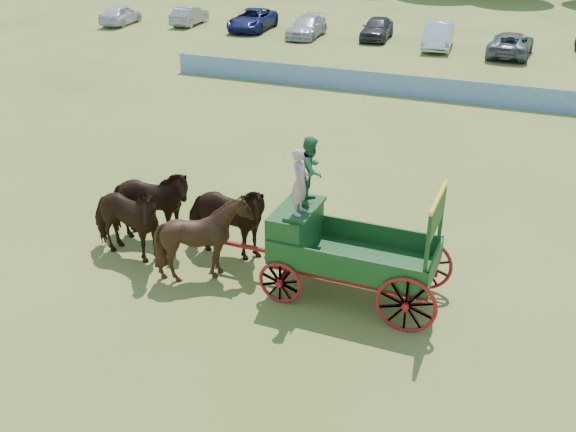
# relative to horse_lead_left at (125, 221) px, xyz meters

# --- Properties ---
(ground) EXTENTS (160.00, 160.00, 0.00)m
(ground) POSITION_rel_horse_lead_left_xyz_m (4.60, 0.35, -1.09)
(ground) COLOR olive
(ground) RESTS_ON ground
(horse_lead_left) EXTENTS (2.69, 1.43, 2.19)m
(horse_lead_left) POSITION_rel_horse_lead_left_xyz_m (0.00, 0.00, 0.00)
(horse_lead_left) COLOR #311C0D
(horse_lead_left) RESTS_ON ground
(horse_lead_right) EXTENTS (2.80, 1.77, 2.19)m
(horse_lead_right) POSITION_rel_horse_lead_left_xyz_m (0.00, 1.10, 0.00)
(horse_lead_right) COLOR #311C0D
(horse_lead_right) RESTS_ON ground
(horse_wheel_left) EXTENTS (2.23, 2.05, 2.19)m
(horse_wheel_left) POSITION_rel_horse_lead_left_xyz_m (2.40, 0.00, 0.00)
(horse_wheel_left) COLOR #311C0D
(horse_wheel_left) RESTS_ON ground
(horse_wheel_right) EXTENTS (2.61, 1.23, 2.19)m
(horse_wheel_right) POSITION_rel_horse_lead_left_xyz_m (2.40, 1.10, 0.00)
(horse_wheel_right) COLOR #311C0D
(horse_wheel_right) RESTS_ON ground
(farm_dray) EXTENTS (5.99, 2.00, 3.78)m
(farm_dray) POSITION_rel_horse_lead_left_xyz_m (5.35, 0.58, 0.58)
(farm_dray) COLOR maroon
(farm_dray) RESTS_ON ground
(sponsor_banner) EXTENTS (26.00, 0.08, 1.05)m
(sponsor_banner) POSITION_rel_horse_lead_left_xyz_m (3.60, 18.35, -0.57)
(sponsor_banner) COLOR #1C5099
(sponsor_banner) RESTS_ON ground
(parked_cars) EXTENTS (35.95, 7.13, 1.61)m
(parked_cars) POSITION_rel_horse_lead_left_xyz_m (-3.07, 30.67, -0.35)
(parked_cars) COLOR silver
(parked_cars) RESTS_ON ground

